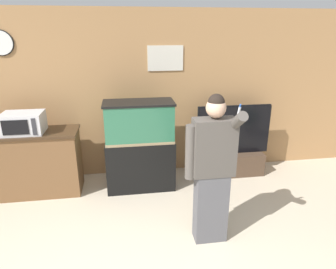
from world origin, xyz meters
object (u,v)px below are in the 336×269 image
person_standing (212,169)px  tv_on_stand (232,154)px  microwave (23,123)px  counter_island (26,163)px  aquarium_on_stand (140,146)px

person_standing → tv_on_stand: bearing=61.7°
microwave → person_standing: (2.26, -1.36, -0.21)m
person_standing → microwave: bearing=148.9°
counter_island → microwave: (0.07, -0.03, 0.61)m
microwave → tv_on_stand: bearing=3.7°
counter_island → microwave: bearing=-26.6°
microwave → counter_island: bearing=153.4°
aquarium_on_stand → microwave: bearing=179.3°
microwave → person_standing: bearing=-31.1°
tv_on_stand → person_standing: 1.85m
counter_island → tv_on_stand: bearing=3.0°
tv_on_stand → person_standing: person_standing is taller
aquarium_on_stand → tv_on_stand: (1.53, 0.22, -0.33)m
counter_island → person_standing: size_ratio=0.91×
aquarium_on_stand → person_standing: size_ratio=0.79×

